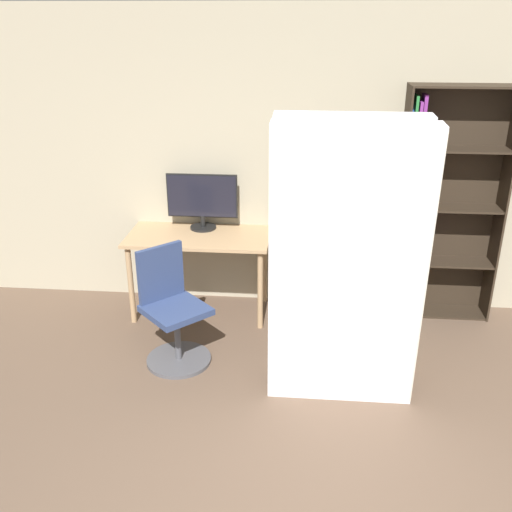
# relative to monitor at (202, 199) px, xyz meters

# --- Properties ---
(wall_back) EXTENTS (8.00, 0.06, 2.70)m
(wall_back) POSITION_rel_monitor_xyz_m (1.07, 0.17, 0.30)
(wall_back) COLOR tan
(wall_back) RESTS_ON ground
(desk) EXTENTS (1.28, 0.64, 0.77)m
(desk) POSITION_rel_monitor_xyz_m (-0.01, -0.18, -0.39)
(desk) COLOR tan
(desk) RESTS_ON ground
(monitor) EXTENTS (0.65, 0.24, 0.51)m
(monitor) POSITION_rel_monitor_xyz_m (0.00, 0.00, 0.00)
(monitor) COLOR black
(monitor) RESTS_ON desk
(office_chair) EXTENTS (0.62, 0.62, 0.94)m
(office_chair) POSITION_rel_monitor_xyz_m (-0.08, -1.00, -0.66)
(office_chair) COLOR #4C4C51
(office_chair) RESTS_ON ground
(bookshelf) EXTENTS (0.89, 0.30, 2.07)m
(bookshelf) POSITION_rel_monitor_xyz_m (2.07, 0.03, -0.08)
(bookshelf) COLOR #2D2319
(bookshelf) RESTS_ON ground
(mattress_near) EXTENTS (1.03, 0.27, 2.01)m
(mattress_near) POSITION_rel_monitor_xyz_m (1.23, -1.40, -0.05)
(mattress_near) COLOR silver
(mattress_near) RESTS_ON ground
(mattress_far) EXTENTS (1.03, 0.25, 2.01)m
(mattress_far) POSITION_rel_monitor_xyz_m (1.23, -1.09, -0.05)
(mattress_far) COLOR silver
(mattress_far) RESTS_ON ground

